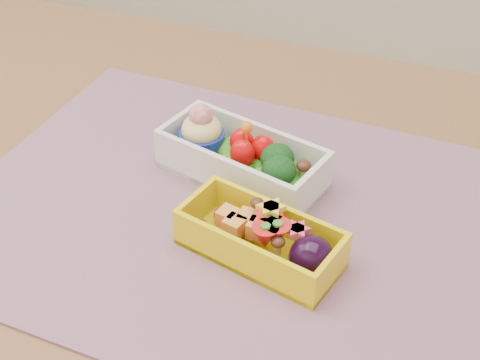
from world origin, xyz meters
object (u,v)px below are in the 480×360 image
(bento_white, at_px, (241,158))
(bento_yellow, at_px, (263,239))
(placemat, at_px, (231,212))
(table, at_px, (199,291))

(bento_white, xyz_separation_m, bento_yellow, (0.06, -0.10, -0.00))
(bento_white, height_order, bento_yellow, bento_white)
(placemat, height_order, bento_white, bento_white)
(table, height_order, bento_yellow, bento_yellow)
(placemat, bearing_deg, bento_yellow, -44.24)
(placemat, distance_m, bento_yellow, 0.07)
(table, bearing_deg, bento_yellow, -17.58)
(placemat, xyz_separation_m, bento_white, (-0.01, 0.06, 0.03))
(bento_yellow, bearing_deg, placemat, 149.27)
(table, height_order, placemat, placemat)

